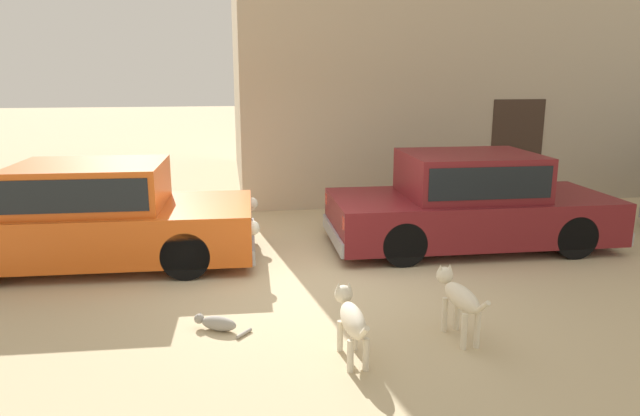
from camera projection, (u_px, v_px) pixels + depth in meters
name	position (u px, v px, depth m)	size (l,w,h in m)	color
ground_plane	(306.00, 279.00, 7.50)	(80.00, 80.00, 0.00)	tan
parked_sedan_nearest	(95.00, 215.00, 8.00)	(4.48, 1.97, 1.42)	#D15619
parked_sedan_second	(470.00, 201.00, 8.81)	(4.41, 1.89, 1.44)	maroon
apartment_block	(549.00, 0.00, 14.60)	(15.83, 6.84, 8.82)	tan
stray_dog_spotted	(351.00, 318.00, 5.36)	(0.22, 1.02, 0.63)	beige
stray_dog_tan	(458.00, 296.00, 5.79)	(0.25, 1.03, 0.67)	beige
stray_cat	(217.00, 323.00, 6.01)	(0.60, 0.41, 0.16)	gray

